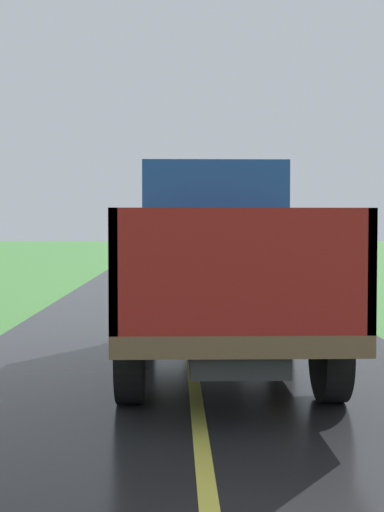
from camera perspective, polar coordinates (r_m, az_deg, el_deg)
name	(u,v)px	position (r m, az deg, el deg)	size (l,w,h in m)	color
banana_truck_near	(217,260)	(9.57, 2.10, -0.32)	(2.38, 5.82, 2.80)	#2D2D30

